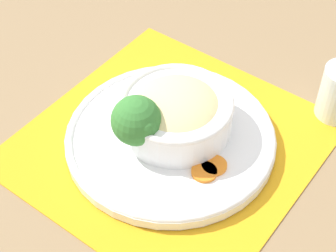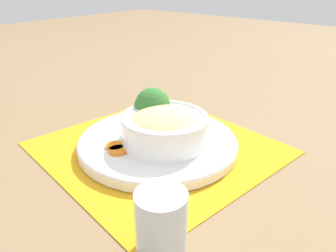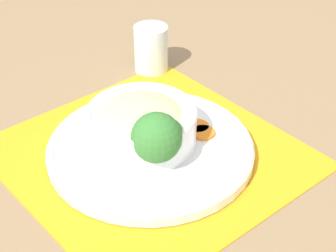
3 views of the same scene
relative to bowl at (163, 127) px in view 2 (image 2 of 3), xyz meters
name	(u,v)px [view 2 (image 2 of 3)]	position (x,y,z in m)	size (l,w,h in m)	color
ground_plane	(158,148)	(0.00, 0.02, -0.05)	(4.00, 4.00, 0.00)	#8C704C
placemat	(158,147)	(0.00, 0.02, -0.05)	(0.47, 0.47, 0.00)	orange
plate	(158,142)	(0.00, 0.02, -0.04)	(0.32, 0.32, 0.02)	white
bowl	(163,127)	(0.00, 0.00, 0.00)	(0.17, 0.17, 0.07)	white
broccoli_floret	(152,106)	(0.04, 0.06, 0.02)	(0.07, 0.07, 0.09)	#84AD5B
carrot_slice_near	(115,146)	(-0.07, 0.06, -0.03)	(0.04, 0.04, 0.01)	orange
carrot_slice_middle	(118,150)	(-0.08, 0.04, -0.03)	(0.04, 0.04, 0.01)	orange
water_glass	(161,227)	(-0.20, -0.17, -0.01)	(0.07, 0.07, 0.09)	silver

